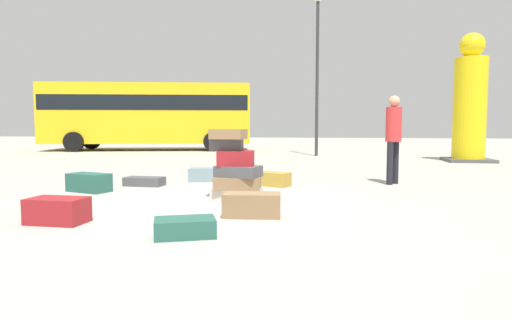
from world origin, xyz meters
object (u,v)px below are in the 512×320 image
object	(u,v)px
suitcase_brown_foreground_far	(252,205)
suitcase_charcoal_white_trunk	(144,181)
suitcase_teal_upright_blue	(89,183)
person_bearded_onlooker	(393,132)
suitcase_slate_foreground_near	(206,175)
suitcase_maroon_right_side	(57,211)
suitcase_teal_behind_tower	(185,227)
lamp_post	(317,50)
suitcase_tan_left_side	(273,179)
parked_bus	(149,112)
suitcase_tower	(235,170)
yellow_dummy_statue	(470,105)

from	to	relation	value
suitcase_brown_foreground_far	suitcase_charcoal_white_trunk	xyz separation A→B (m)	(-2.52, 2.40, -0.06)
suitcase_teal_upright_blue	person_bearded_onlooker	bearing A→B (deg)	37.00
suitcase_slate_foreground_near	suitcase_brown_foreground_far	distance (m)	3.59
suitcase_slate_foreground_near	suitcase_maroon_right_side	distance (m)	4.03
suitcase_teal_behind_tower	lamp_post	world-z (taller)	lamp_post
suitcase_tan_left_side	parked_bus	size ratio (longest dim) A/B	0.06
suitcase_teal_upright_blue	person_bearded_onlooker	world-z (taller)	person_bearded_onlooker
suitcase_charcoal_white_trunk	person_bearded_onlooker	bearing A→B (deg)	14.26
suitcase_brown_foreground_far	suitcase_teal_behind_tower	world-z (taller)	suitcase_brown_foreground_far
suitcase_tower	suitcase_teal_upright_blue	size ratio (longest dim) A/B	1.46
suitcase_brown_foreground_far	suitcase_tower	bearing A→B (deg)	105.77
suitcase_charcoal_white_trunk	suitcase_tan_left_side	world-z (taller)	suitcase_tan_left_side
person_bearded_onlooker	yellow_dummy_statue	bearing A→B (deg)	-171.26
suitcase_tower	suitcase_charcoal_white_trunk	xyz separation A→B (m)	(-2.05, 1.23, -0.37)
suitcase_teal_upright_blue	suitcase_maroon_right_side	bearing A→B (deg)	-49.41
parked_bus	suitcase_tan_left_side	bearing A→B (deg)	-70.27
suitcase_brown_foreground_far	parked_bus	bearing A→B (deg)	112.02
suitcase_teal_upright_blue	suitcase_tan_left_side	size ratio (longest dim) A/B	1.21
yellow_dummy_statue	parked_bus	world-z (taller)	yellow_dummy_statue
suitcase_tan_left_side	lamp_post	distance (m)	9.59
suitcase_charcoal_white_trunk	parked_bus	distance (m)	13.15
suitcase_brown_foreground_far	suitcase_teal_behind_tower	distance (m)	1.18
suitcase_slate_foreground_near	parked_bus	xyz separation A→B (m)	(-6.18, 11.11, 1.70)
lamp_post	suitcase_tan_left_side	bearing A→B (deg)	-93.39
suitcase_maroon_right_side	suitcase_charcoal_white_trunk	xyz separation A→B (m)	(-0.38, 3.15, -0.07)
suitcase_teal_behind_tower	suitcase_maroon_right_side	bearing A→B (deg)	147.54
yellow_dummy_statue	suitcase_slate_foreground_near	bearing A→B (deg)	-137.38
suitcase_slate_foreground_near	lamp_post	bearing A→B (deg)	66.87
suitcase_slate_foreground_near	suitcase_brown_foreground_far	size ratio (longest dim) A/B	0.97
suitcase_teal_behind_tower	yellow_dummy_statue	bearing A→B (deg)	39.65
suitcase_teal_behind_tower	yellow_dummy_statue	distance (m)	12.28
suitcase_slate_foreground_near	suitcase_teal_upright_blue	distance (m)	2.33
suitcase_teal_upright_blue	suitcase_teal_behind_tower	xyz separation A→B (m)	(2.65, -2.60, -0.07)
suitcase_brown_foreground_far	person_bearded_onlooker	size ratio (longest dim) A/B	0.41
suitcase_slate_foreground_near	person_bearded_onlooker	distance (m)	3.82
suitcase_brown_foreground_far	suitcase_teal_upright_blue	bearing A→B (deg)	147.66
suitcase_teal_upright_blue	suitcase_teal_behind_tower	distance (m)	3.71
suitcase_tan_left_side	person_bearded_onlooker	bearing A→B (deg)	37.59
suitcase_maroon_right_side	suitcase_teal_upright_blue	world-z (taller)	suitcase_teal_upright_blue
suitcase_brown_foreground_far	suitcase_teal_upright_blue	distance (m)	3.49
suitcase_slate_foreground_near	suitcase_charcoal_white_trunk	xyz separation A→B (m)	(-0.96, -0.84, -0.05)
suitcase_tower	yellow_dummy_statue	distance (m)	10.33
suitcase_brown_foreground_far	suitcase_slate_foreground_near	bearing A→B (deg)	109.34
suitcase_slate_foreground_near	yellow_dummy_statue	xyz separation A→B (m)	(6.90, 6.35, 1.69)
suitcase_tower	yellow_dummy_statue	bearing A→B (deg)	55.33
suitcase_charcoal_white_trunk	suitcase_brown_foreground_far	bearing A→B (deg)	-42.01
suitcase_brown_foreground_far	yellow_dummy_statue	world-z (taller)	yellow_dummy_statue
suitcase_tan_left_side	yellow_dummy_statue	distance (m)	8.89
suitcase_tan_left_side	suitcase_teal_behind_tower	xyz separation A→B (m)	(-0.39, -3.85, -0.04)
suitcase_brown_foreground_far	lamp_post	xyz separation A→B (m)	(0.41, 11.52, 3.90)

